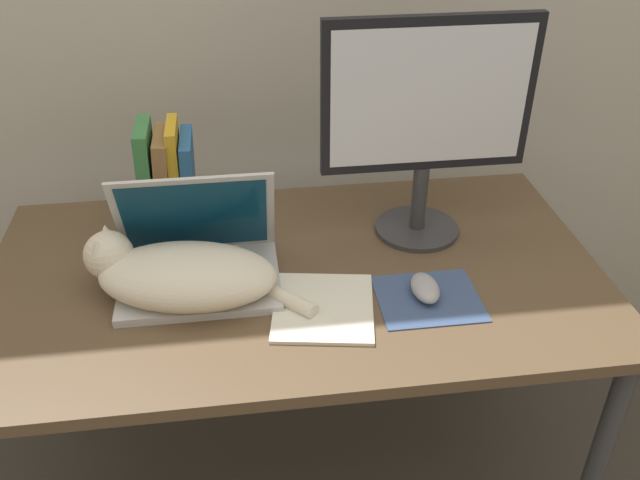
{
  "coord_description": "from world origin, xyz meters",
  "views": [
    {
      "loc": [
        -0.11,
        -0.82,
        1.61
      ],
      "look_at": [
        0.05,
        0.34,
        0.85
      ],
      "focal_mm": 38.0,
      "sensor_mm": 36.0,
      "label": 1
    }
  ],
  "objects_px": {
    "laptop": "(199,261)",
    "notepad": "(323,307)",
    "computer_mouse": "(425,288)",
    "external_monitor": "(427,117)",
    "book_row": "(167,176)",
    "cat": "(179,274)"
  },
  "relations": [
    {
      "from": "external_monitor",
      "to": "book_row",
      "type": "height_order",
      "value": "external_monitor"
    },
    {
      "from": "notepad",
      "to": "external_monitor",
      "type": "bearing_deg",
      "value": 45.19
    },
    {
      "from": "book_row",
      "to": "notepad",
      "type": "relative_size",
      "value": 0.99
    },
    {
      "from": "cat",
      "to": "computer_mouse",
      "type": "height_order",
      "value": "cat"
    },
    {
      "from": "cat",
      "to": "book_row",
      "type": "distance_m",
      "value": 0.33
    },
    {
      "from": "laptop",
      "to": "computer_mouse",
      "type": "bearing_deg",
      "value": -14.84
    },
    {
      "from": "computer_mouse",
      "to": "book_row",
      "type": "bearing_deg",
      "value": 144.2
    },
    {
      "from": "laptop",
      "to": "book_row",
      "type": "bearing_deg",
      "value": 105.38
    },
    {
      "from": "laptop",
      "to": "notepad",
      "type": "distance_m",
      "value": 0.29
    },
    {
      "from": "cat",
      "to": "external_monitor",
      "type": "distance_m",
      "value": 0.62
    },
    {
      "from": "laptop",
      "to": "external_monitor",
      "type": "xyz_separation_m",
      "value": [
        0.51,
        0.13,
        0.24
      ]
    },
    {
      "from": "external_monitor",
      "to": "computer_mouse",
      "type": "height_order",
      "value": "external_monitor"
    },
    {
      "from": "computer_mouse",
      "to": "external_monitor",
      "type": "bearing_deg",
      "value": 79.24
    },
    {
      "from": "computer_mouse",
      "to": "notepad",
      "type": "bearing_deg",
      "value": -176.05
    },
    {
      "from": "laptop",
      "to": "cat",
      "type": "height_order",
      "value": "laptop"
    },
    {
      "from": "cat",
      "to": "notepad",
      "type": "height_order",
      "value": "cat"
    },
    {
      "from": "cat",
      "to": "notepad",
      "type": "xyz_separation_m",
      "value": [
        0.28,
        -0.08,
        -0.05
      ]
    },
    {
      "from": "computer_mouse",
      "to": "laptop",
      "type": "bearing_deg",
      "value": 165.16
    },
    {
      "from": "laptop",
      "to": "notepad",
      "type": "bearing_deg",
      "value": -29.0
    },
    {
      "from": "laptop",
      "to": "book_row",
      "type": "xyz_separation_m",
      "value": [
        -0.07,
        0.26,
        0.07
      ]
    },
    {
      "from": "computer_mouse",
      "to": "book_row",
      "type": "height_order",
      "value": "book_row"
    },
    {
      "from": "book_row",
      "to": "external_monitor",
      "type": "bearing_deg",
      "value": -13.24
    }
  ]
}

